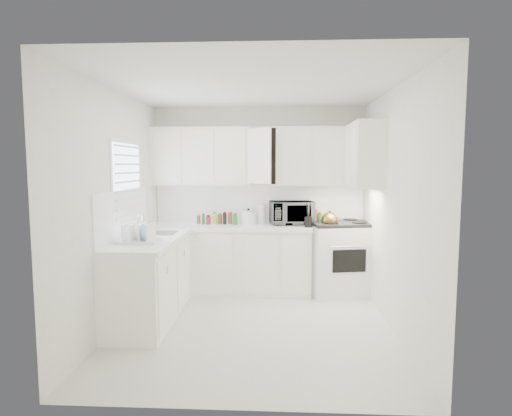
# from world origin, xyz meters

# --- Properties ---
(floor) EXTENTS (3.20, 3.20, 0.00)m
(floor) POSITION_xyz_m (0.00, 0.00, 0.00)
(floor) COLOR silver
(floor) RESTS_ON ground
(ceiling) EXTENTS (3.20, 3.20, 0.00)m
(ceiling) POSITION_xyz_m (0.00, 0.00, 2.60)
(ceiling) COLOR white
(ceiling) RESTS_ON ground
(wall_back) EXTENTS (3.00, 0.00, 3.00)m
(wall_back) POSITION_xyz_m (0.00, 1.60, 1.30)
(wall_back) COLOR white
(wall_back) RESTS_ON ground
(wall_front) EXTENTS (3.00, 0.00, 3.00)m
(wall_front) POSITION_xyz_m (0.00, -1.60, 1.30)
(wall_front) COLOR white
(wall_front) RESTS_ON ground
(wall_left) EXTENTS (0.00, 3.20, 3.20)m
(wall_left) POSITION_xyz_m (-1.50, 0.00, 1.30)
(wall_left) COLOR white
(wall_left) RESTS_ON ground
(wall_right) EXTENTS (0.00, 3.20, 3.20)m
(wall_right) POSITION_xyz_m (1.50, 0.00, 1.30)
(wall_right) COLOR white
(wall_right) RESTS_ON ground
(window_blinds) EXTENTS (0.06, 0.96, 1.06)m
(window_blinds) POSITION_xyz_m (-1.48, 0.35, 1.55)
(window_blinds) COLOR white
(window_blinds) RESTS_ON wall_left
(lower_cabinets_back) EXTENTS (2.22, 0.60, 0.90)m
(lower_cabinets_back) POSITION_xyz_m (-0.39, 1.30, 0.45)
(lower_cabinets_back) COLOR white
(lower_cabinets_back) RESTS_ON floor
(lower_cabinets_left) EXTENTS (0.60, 1.60, 0.90)m
(lower_cabinets_left) POSITION_xyz_m (-1.20, 0.20, 0.45)
(lower_cabinets_left) COLOR white
(lower_cabinets_left) RESTS_ON floor
(countertop_back) EXTENTS (2.24, 0.64, 0.05)m
(countertop_back) POSITION_xyz_m (-0.39, 1.29, 0.93)
(countertop_back) COLOR white
(countertop_back) RESTS_ON lower_cabinets_back
(countertop_left) EXTENTS (0.64, 1.62, 0.05)m
(countertop_left) POSITION_xyz_m (-1.19, 0.20, 0.93)
(countertop_left) COLOR white
(countertop_left) RESTS_ON lower_cabinets_left
(backsplash_back) EXTENTS (2.98, 0.02, 0.55)m
(backsplash_back) POSITION_xyz_m (0.00, 1.59, 1.23)
(backsplash_back) COLOR white
(backsplash_back) RESTS_ON wall_back
(backsplash_left) EXTENTS (0.02, 1.60, 0.55)m
(backsplash_left) POSITION_xyz_m (-1.49, 0.20, 1.23)
(backsplash_left) COLOR white
(backsplash_left) RESTS_ON wall_left
(upper_cabinets_back) EXTENTS (3.00, 0.33, 0.80)m
(upper_cabinets_back) POSITION_xyz_m (0.00, 1.44, 1.50)
(upper_cabinets_back) COLOR white
(upper_cabinets_back) RESTS_ON wall_back
(upper_cabinets_right) EXTENTS (0.33, 0.90, 0.80)m
(upper_cabinets_right) POSITION_xyz_m (1.33, 0.82, 1.50)
(upper_cabinets_right) COLOR white
(upper_cabinets_right) RESTS_ON wall_right
(sink) EXTENTS (0.42, 0.38, 0.30)m
(sink) POSITION_xyz_m (-1.19, 0.55, 1.07)
(sink) COLOR gray
(sink) RESTS_ON countertop_left
(stove) EXTENTS (0.95, 0.83, 1.29)m
(stove) POSITION_xyz_m (1.14, 1.30, 0.64)
(stove) COLOR white
(stove) RESTS_ON floor
(tea_kettle) EXTENTS (0.31, 0.28, 0.25)m
(tea_kettle) POSITION_xyz_m (0.96, 1.14, 1.06)
(tea_kettle) COLOR olive
(tea_kettle) RESTS_ON stove
(frying_pan) EXTENTS (0.31, 0.47, 0.04)m
(frying_pan) POSITION_xyz_m (1.32, 1.46, 0.97)
(frying_pan) COLOR black
(frying_pan) RESTS_ON stove
(microwave) EXTENTS (0.64, 0.43, 0.40)m
(microwave) POSITION_xyz_m (0.47, 1.43, 1.15)
(microwave) COLOR gray
(microwave) RESTS_ON countertop_back
(rice_cooker) EXTENTS (0.26, 0.26, 0.22)m
(rice_cooker) POSITION_xyz_m (-0.14, 1.40, 1.06)
(rice_cooker) COLOR white
(rice_cooker) RESTS_ON countertop_back
(paper_towel) EXTENTS (0.12, 0.12, 0.27)m
(paper_towel) POSITION_xyz_m (0.04, 1.45, 1.08)
(paper_towel) COLOR white
(paper_towel) RESTS_ON countertop_back
(utensil_crock) EXTENTS (0.14, 0.14, 0.34)m
(utensil_crock) POSITION_xyz_m (0.68, 1.14, 1.12)
(utensil_crock) COLOR black
(utensil_crock) RESTS_ON countertop_back
(dish_rack) EXTENTS (0.44, 0.33, 0.24)m
(dish_rack) POSITION_xyz_m (-1.23, -0.08, 1.07)
(dish_rack) COLOR white
(dish_rack) RESTS_ON countertop_left
(spice_left_0) EXTENTS (0.06, 0.06, 0.13)m
(spice_left_0) POSITION_xyz_m (-0.85, 1.42, 1.02)
(spice_left_0) COLOR brown
(spice_left_0) RESTS_ON countertop_back
(spice_left_1) EXTENTS (0.06, 0.06, 0.13)m
(spice_left_1) POSITION_xyz_m (-0.78, 1.33, 1.02)
(spice_left_1) COLOR #246D2F
(spice_left_1) RESTS_ON countertop_back
(spice_left_2) EXTENTS (0.06, 0.06, 0.13)m
(spice_left_2) POSITION_xyz_m (-0.70, 1.42, 1.02)
(spice_left_2) COLOR #A3152F
(spice_left_2) RESTS_ON countertop_back
(spice_left_3) EXTENTS (0.06, 0.06, 0.13)m
(spice_left_3) POSITION_xyz_m (-0.62, 1.33, 1.02)
(spice_left_3) COLOR #C9EB37
(spice_left_3) RESTS_ON countertop_back
(spice_left_4) EXTENTS (0.06, 0.06, 0.13)m
(spice_left_4) POSITION_xyz_m (-0.55, 1.42, 1.02)
(spice_left_4) COLOR brown
(spice_left_4) RESTS_ON countertop_back
(spice_left_5) EXTENTS (0.06, 0.06, 0.13)m
(spice_left_5) POSITION_xyz_m (-0.47, 1.33, 1.02)
(spice_left_5) COLOR black
(spice_left_5) RESTS_ON countertop_back
(spice_left_6) EXTENTS (0.06, 0.06, 0.13)m
(spice_left_6) POSITION_xyz_m (-0.40, 1.42, 1.02)
(spice_left_6) COLOR brown
(spice_left_6) RESTS_ON countertop_back
(spice_left_7) EXTENTS (0.06, 0.06, 0.13)m
(spice_left_7) POSITION_xyz_m (-0.32, 1.33, 1.02)
(spice_left_7) COLOR #246D2F
(spice_left_7) RESTS_ON countertop_back
(sauce_right_0) EXTENTS (0.06, 0.06, 0.19)m
(sauce_right_0) POSITION_xyz_m (0.58, 1.46, 1.05)
(sauce_right_0) COLOR #A3152F
(sauce_right_0) RESTS_ON countertop_back
(sauce_right_1) EXTENTS (0.06, 0.06, 0.19)m
(sauce_right_1) POSITION_xyz_m (0.64, 1.40, 1.05)
(sauce_right_1) COLOR #C9EB37
(sauce_right_1) RESTS_ON countertop_back
(sauce_right_2) EXTENTS (0.06, 0.06, 0.19)m
(sauce_right_2) POSITION_xyz_m (0.69, 1.46, 1.05)
(sauce_right_2) COLOR brown
(sauce_right_2) RESTS_ON countertop_back
(sauce_right_3) EXTENTS (0.06, 0.06, 0.19)m
(sauce_right_3) POSITION_xyz_m (0.74, 1.40, 1.05)
(sauce_right_3) COLOR black
(sauce_right_3) RESTS_ON countertop_back
(sauce_right_4) EXTENTS (0.06, 0.06, 0.19)m
(sauce_right_4) POSITION_xyz_m (0.80, 1.46, 1.05)
(sauce_right_4) COLOR brown
(sauce_right_4) RESTS_ON countertop_back
(sauce_right_5) EXTENTS (0.06, 0.06, 0.19)m
(sauce_right_5) POSITION_xyz_m (0.85, 1.40, 1.05)
(sauce_right_5) COLOR #246D2F
(sauce_right_5) RESTS_ON countertop_back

